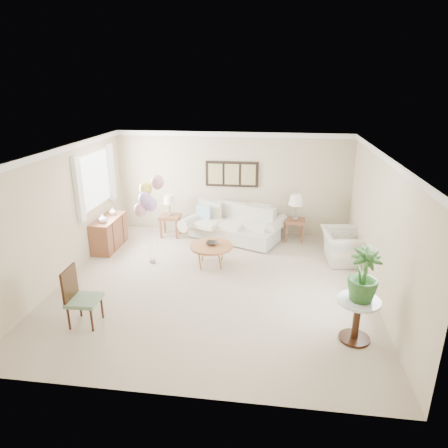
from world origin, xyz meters
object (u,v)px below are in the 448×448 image
at_px(coffee_table, 211,247).
at_px(accent_chair, 79,296).
at_px(balloon_cluster, 148,197).
at_px(sofa, 234,226).
at_px(armchair, 344,246).

height_order(coffee_table, accent_chair, accent_chair).
relative_size(coffee_table, balloon_cluster, 0.47).
distance_m(sofa, coffee_table, 1.61).
bearing_deg(coffee_table, sofa, 78.56).
bearing_deg(sofa, coffee_table, -101.44).
height_order(sofa, accent_chair, accent_chair).
distance_m(sofa, armchair, 2.71).
height_order(armchair, balloon_cluster, balloon_cluster).
height_order(armchair, accent_chair, accent_chair).
bearing_deg(armchair, accent_chair, 120.64).
relative_size(armchair, accent_chair, 1.05).
xyz_separation_m(sofa, balloon_cluster, (-1.63, -1.64, 1.15)).
height_order(sofa, balloon_cluster, balloon_cluster).
distance_m(coffee_table, accent_chair, 3.03).
relative_size(armchair, balloon_cluster, 0.53).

